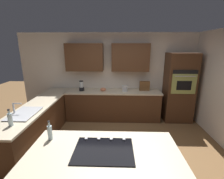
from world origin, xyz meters
TOP-DOWN VIEW (x-y plane):
  - ground_plane at (0.00, 0.00)m, footprint 14.00×14.00m
  - wall_back at (0.08, -2.04)m, footprint 6.00×0.44m
  - lower_cabinets_back at (0.10, -1.72)m, footprint 2.80×0.60m
  - countertop_back at (0.10, -1.72)m, footprint 2.84×0.64m
  - lower_cabinets_side at (1.82, -0.55)m, footprint 0.60×2.90m
  - countertop_side at (1.82, -0.55)m, footprint 0.64×2.94m
  - island_top at (0.15, 1.11)m, footprint 1.96×0.98m
  - wall_oven at (-1.85, -1.72)m, footprint 0.80×0.66m
  - sink_unit at (1.83, 0.02)m, footprint 0.46×0.70m
  - cooktop at (0.15, 1.11)m, footprint 0.76×0.56m
  - blender at (1.05, -1.71)m, footprint 0.15×0.15m
  - mixing_bowl at (0.40, -1.71)m, footprint 0.18×0.18m
  - spice_rack at (-0.85, -1.80)m, footprint 0.30×0.11m
  - kettle at (-0.25, -1.71)m, footprint 0.17×0.17m
  - dish_soap_bottle at (1.77, 0.50)m, footprint 0.07×0.07m
  - oil_bottle at (0.94, 0.87)m, footprint 0.06×0.06m

SIDE VIEW (x-z plane):
  - ground_plane at x=0.00m, z-range 0.00..0.00m
  - lower_cabinets_back at x=0.10m, z-range 0.00..0.86m
  - lower_cabinets_side at x=1.82m, z-range 0.00..0.86m
  - countertop_back at x=0.10m, z-range 0.86..0.90m
  - countertop_side at x=1.82m, z-range 0.86..0.90m
  - island_top at x=0.15m, z-range 0.86..0.90m
  - cooktop at x=0.15m, z-range 0.89..0.92m
  - sink_unit at x=1.83m, z-range 0.80..1.03m
  - mixing_bowl at x=0.40m, z-range 0.90..1.00m
  - kettle at x=-0.25m, z-range 0.90..1.07m
  - oil_bottle at x=0.94m, z-range 0.87..1.16m
  - wall_oven at x=-1.85m, z-range 0.00..2.03m
  - dish_soap_bottle at x=1.77m, z-range 0.87..1.17m
  - blender at x=1.05m, z-range 0.88..1.19m
  - spice_rack at x=-0.85m, z-range 0.90..1.19m
  - wall_back at x=0.08m, z-range 0.16..2.76m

